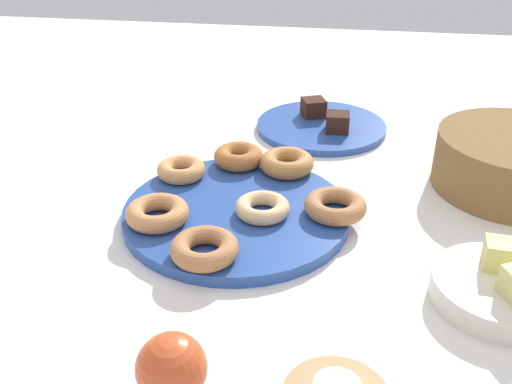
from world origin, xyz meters
name	(u,v)px	position (x,y,z in m)	size (l,w,h in m)	color
ground_plane	(236,218)	(0.00, 0.00, 0.00)	(2.40, 2.40, 0.00)	white
donut_plate	(236,213)	(0.00, 0.00, 0.01)	(0.34, 0.34, 0.02)	#284C9E
donut_0	(157,213)	(0.05, -0.11, 0.03)	(0.09, 0.09, 0.03)	#C6844C
donut_1	(204,248)	(0.13, -0.02, 0.03)	(0.09, 0.09, 0.03)	#B27547
donut_2	(335,206)	(-0.01, 0.15, 0.03)	(0.09, 0.09, 0.03)	#B27547
donut_3	(239,156)	(-0.14, -0.02, 0.03)	(0.08, 0.08, 0.03)	#AD6B33
donut_4	(262,208)	(0.01, 0.04, 0.03)	(0.08, 0.08, 0.02)	#EABC84
donut_5	(287,163)	(-0.13, 0.06, 0.03)	(0.09, 0.09, 0.03)	#BC7A3D
donut_6	(181,170)	(-0.09, -0.11, 0.03)	(0.08, 0.08, 0.03)	tan
cake_plate	(321,127)	(-0.36, 0.11, 0.01)	(0.26, 0.26, 0.01)	#284C9E
brownie_near	(313,108)	(-0.40, 0.09, 0.03)	(0.04, 0.04, 0.04)	#381E14
brownie_far	(337,122)	(-0.33, 0.14, 0.03)	(0.04, 0.04, 0.04)	#381E14
fruit_bowl	(498,291)	(0.14, 0.35, 0.02)	(0.16, 0.16, 0.03)	silver
melon_chunk_left	(499,254)	(0.11, 0.35, 0.05)	(0.04, 0.04, 0.04)	#DBD67A
apple	(168,368)	(0.34, 0.00, 0.04)	(0.07, 0.07, 0.07)	#CC4C23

